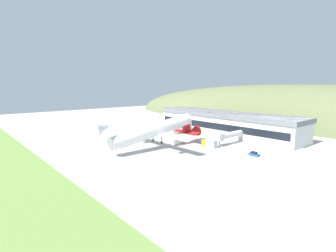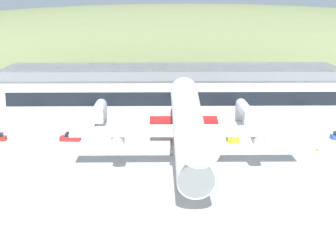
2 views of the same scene
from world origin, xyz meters
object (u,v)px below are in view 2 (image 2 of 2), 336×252
object	(u,v)px
cargo_airplane	(188,127)
service_car_0	(71,137)
jetway_1	(247,112)
jetway_0	(98,111)
traffic_cone_1	(317,149)
fuel_truck	(246,134)
terminal_building	(172,87)

from	to	relation	value
cargo_airplane	service_car_0	xyz separation A→B (m)	(-22.59, 20.26, -6.77)
jetway_1	jetway_0	bearing A→B (deg)	177.11
jetway_1	traffic_cone_1	distance (m)	20.46
service_car_0	fuel_truck	size ratio (longest dim) A/B	0.59
service_car_0	traffic_cone_1	xyz separation A→B (m)	(47.45, -8.47, -0.39)
service_car_0	fuel_truck	distance (m)	35.07
jetway_0	jetway_1	world-z (taller)	same
service_car_0	traffic_cone_1	bearing A→B (deg)	-10.12
traffic_cone_1	jetway_0	bearing A→B (deg)	156.48
traffic_cone_1	service_car_0	bearing A→B (deg)	169.88
fuel_truck	traffic_cone_1	bearing A→B (deg)	-29.25
terminal_building	jetway_0	bearing A→B (deg)	-134.44
terminal_building	jetway_0	xyz separation A→B (m)	(-16.50, -16.82, -2.51)
fuel_truck	service_car_0	bearing A→B (deg)	177.52
jetway_1	fuel_truck	world-z (taller)	jetway_1
jetway_1	fuel_truck	xyz separation A→B (m)	(-1.75, -10.11, -2.47)
cargo_airplane	traffic_cone_1	xyz separation A→B (m)	(24.86, 11.79, -7.16)
terminal_building	traffic_cone_1	bearing A→B (deg)	-53.31
jetway_0	traffic_cone_1	bearing A→B (deg)	-23.52
cargo_airplane	jetway_1	bearing A→B (deg)	63.81
jetway_0	fuel_truck	xyz separation A→B (m)	(30.55, -11.75, -2.47)
terminal_building	traffic_cone_1	distance (m)	44.73
jetway_0	service_car_0	bearing A→B (deg)	-113.65
jetway_0	jetway_1	distance (m)	32.34
fuel_truck	traffic_cone_1	size ratio (longest dim) A/B	12.25
terminal_building	fuel_truck	distance (m)	32.23
terminal_building	cargo_airplane	xyz separation A→B (m)	(1.61, -47.31, 0.94)
fuel_truck	traffic_cone_1	world-z (taller)	fuel_truck
terminal_building	service_car_0	size ratio (longest dim) A/B	19.54
jetway_1	traffic_cone_1	size ratio (longest dim) A/B	29.45
terminal_building	service_car_0	world-z (taller)	terminal_building
cargo_airplane	traffic_cone_1	size ratio (longest dim) A/B	87.64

